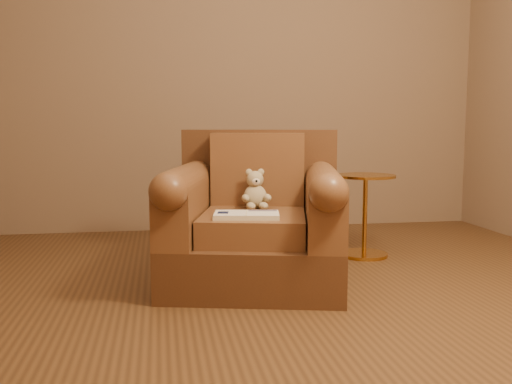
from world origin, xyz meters
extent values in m
plane|color=brown|center=(0.00, 0.00, 0.00)|extent=(4.00, 4.00, 0.00)
cube|color=#836850|center=(0.00, 2.00, 1.35)|extent=(4.00, 0.02, 2.70)
cube|color=#52301B|center=(-0.14, 0.34, 0.13)|extent=(1.09, 1.05, 0.25)
cube|color=#52301B|center=(-0.05, 0.71, 0.54)|extent=(0.90, 0.30, 0.56)
cube|color=brown|center=(-0.15, 0.30, 0.32)|extent=(0.66, 0.74, 0.14)
cube|color=brown|center=(-0.07, 0.60, 0.60)|extent=(0.55, 0.26, 0.41)
cube|color=brown|center=(-0.50, 0.38, 0.40)|extent=(0.36, 0.79, 0.29)
cube|color=brown|center=(0.21, 0.21, 0.40)|extent=(0.36, 0.79, 0.29)
cylinder|color=brown|center=(-0.50, 0.38, 0.55)|extent=(0.36, 0.79, 0.18)
cylinder|color=brown|center=(0.21, 0.21, 0.55)|extent=(0.36, 0.79, 0.18)
ellipsoid|color=tan|center=(-0.11, 0.46, 0.45)|extent=(0.13, 0.12, 0.14)
sphere|color=tan|center=(-0.11, 0.47, 0.55)|extent=(0.09, 0.09, 0.09)
ellipsoid|color=tan|center=(-0.15, 0.48, 0.59)|extent=(0.04, 0.02, 0.04)
ellipsoid|color=tan|center=(-0.08, 0.48, 0.59)|extent=(0.04, 0.02, 0.04)
ellipsoid|color=beige|center=(-0.11, 0.43, 0.54)|extent=(0.04, 0.03, 0.04)
sphere|color=black|center=(-0.11, 0.41, 0.54)|extent=(0.01, 0.01, 0.01)
ellipsoid|color=tan|center=(-0.17, 0.41, 0.45)|extent=(0.04, 0.08, 0.04)
ellipsoid|color=tan|center=(-0.06, 0.41, 0.45)|extent=(0.04, 0.08, 0.04)
ellipsoid|color=tan|center=(-0.15, 0.39, 0.41)|extent=(0.05, 0.08, 0.04)
ellipsoid|color=tan|center=(-0.08, 0.38, 0.41)|extent=(0.05, 0.08, 0.04)
cube|color=beige|center=(-0.21, 0.15, 0.40)|extent=(0.35, 0.24, 0.02)
cube|color=white|center=(-0.29, 0.16, 0.41)|extent=(0.19, 0.22, 0.00)
cube|color=white|center=(-0.13, 0.14, 0.41)|extent=(0.19, 0.22, 0.00)
cube|color=beige|center=(-0.21, 0.15, 0.42)|extent=(0.04, 0.19, 0.00)
cube|color=#0F1638|center=(-0.32, 0.17, 0.42)|extent=(0.06, 0.08, 0.00)
cube|color=slate|center=(-0.12, 0.20, 0.42)|extent=(0.15, 0.06, 0.00)
cylinder|color=#BD8334|center=(0.67, 0.85, 0.01)|extent=(0.30, 0.30, 0.02)
cylinder|color=#BD8334|center=(0.67, 0.85, 0.27)|extent=(0.03, 0.03, 0.49)
cylinder|color=#BD8334|center=(0.67, 0.85, 0.52)|extent=(0.38, 0.38, 0.02)
cylinder|color=#BD8334|center=(0.67, 0.85, 0.51)|extent=(0.03, 0.03, 0.02)
camera|label=1|loc=(-0.63, -2.60, 0.85)|focal=40.00mm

